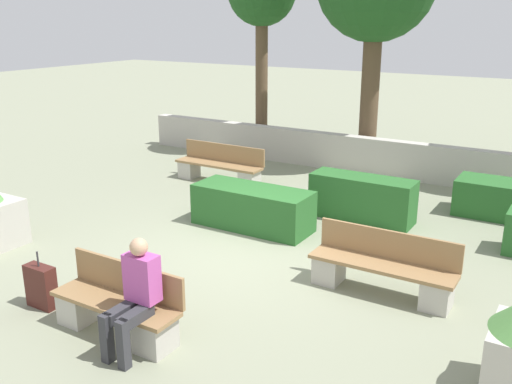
{
  "coord_description": "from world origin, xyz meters",
  "views": [
    {
      "loc": [
        4.52,
        -6.91,
        3.59
      ],
      "look_at": [
        0.01,
        0.5,
        0.9
      ],
      "focal_mm": 40.0,
      "sensor_mm": 36.0,
      "label": 1
    }
  ],
  "objects_px": {
    "bench_left_side": "(219,168)",
    "person_seated_man": "(135,292)",
    "bench_front": "(117,309)",
    "bench_right_side": "(382,271)",
    "suitcase": "(41,286)"
  },
  "relations": [
    {
      "from": "bench_front",
      "to": "person_seated_man",
      "type": "distance_m",
      "value": 0.61
    },
    {
      "from": "suitcase",
      "to": "bench_right_side",
      "type": "bearing_deg",
      "value": 36.22
    },
    {
      "from": "bench_left_side",
      "to": "person_seated_man",
      "type": "xyz_separation_m",
      "value": [
        3.07,
        -6.03,
        0.38
      ]
    },
    {
      "from": "bench_right_side",
      "to": "suitcase",
      "type": "relative_size",
      "value": 2.56
    },
    {
      "from": "bench_right_side",
      "to": "suitcase",
      "type": "xyz_separation_m",
      "value": [
        -3.59,
        -2.63,
        -0.04
      ]
    },
    {
      "from": "bench_front",
      "to": "person_seated_man",
      "type": "relative_size",
      "value": 1.29
    },
    {
      "from": "bench_right_side",
      "to": "bench_front",
      "type": "bearing_deg",
      "value": -138.35
    },
    {
      "from": "bench_front",
      "to": "bench_left_side",
      "type": "height_order",
      "value": "same"
    },
    {
      "from": "bench_left_side",
      "to": "suitcase",
      "type": "distance_m",
      "value": 6.07
    },
    {
      "from": "bench_left_side",
      "to": "bench_right_side",
      "type": "distance_m",
      "value": 5.93
    },
    {
      "from": "bench_left_side",
      "to": "suitcase",
      "type": "height_order",
      "value": "bench_left_side"
    },
    {
      "from": "bench_front",
      "to": "person_seated_man",
      "type": "xyz_separation_m",
      "value": [
        0.43,
        -0.14,
        0.4
      ]
    },
    {
      "from": "person_seated_man",
      "to": "bench_left_side",
      "type": "bearing_deg",
      "value": 117.03
    },
    {
      "from": "bench_right_side",
      "to": "person_seated_man",
      "type": "bearing_deg",
      "value": -131.11
    },
    {
      "from": "bench_front",
      "to": "suitcase",
      "type": "bearing_deg",
      "value": -178.61
    }
  ]
}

